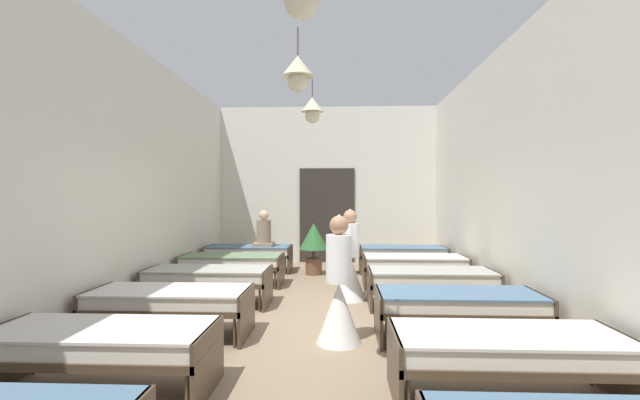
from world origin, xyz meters
name	(u,v)px	position (x,y,z in m)	size (l,w,h in m)	color
ground_plane	(316,324)	(0.00, 0.00, -0.05)	(6.13, 11.18, 0.10)	#8C755B
room_shell	(320,177)	(0.00, 1.20, 2.00)	(5.93, 10.78, 3.98)	silver
bed_left_row_1	(102,343)	(-1.71, -2.29, 0.44)	(1.90, 0.84, 0.57)	#473828
bed_right_row_1	(508,349)	(1.71, -2.29, 0.44)	(1.90, 0.84, 0.57)	#473828
bed_left_row_2	(170,300)	(-1.71, -0.76, 0.44)	(1.90, 0.84, 0.57)	#473828
bed_right_row_2	(458,303)	(1.71, -0.76, 0.44)	(1.90, 0.84, 0.57)	#473828
bed_left_row_3	(208,277)	(-1.71, 0.76, 0.44)	(1.90, 0.84, 0.57)	#473828
bed_right_row_3	(431,279)	(1.71, 0.76, 0.44)	(1.90, 0.84, 0.57)	#473828
bed_left_row_4	(232,262)	(-1.71, 2.29, 0.44)	(1.90, 0.84, 0.57)	#473828
bed_right_row_4	(414,263)	(1.71, 2.29, 0.44)	(1.90, 0.84, 0.57)	#473828
bed_left_row_5	(249,252)	(-1.71, 3.82, 0.44)	(1.90, 0.84, 0.57)	#473828
bed_right_row_5	(402,253)	(1.71, 3.82, 0.44)	(1.90, 0.84, 0.57)	#473828
nurse_near_aisle	(350,267)	(0.50, 1.22, 0.53)	(0.52, 0.52, 1.49)	white
nurse_mid_aisle	(339,297)	(0.32, -0.91, 0.53)	(0.52, 0.52, 1.49)	white
patient_seated_primary	(264,233)	(-1.36, 3.75, 0.87)	(0.44, 0.44, 0.80)	gray
potted_plant	(314,241)	(-0.23, 3.48, 0.72)	(0.62, 0.62, 1.11)	brown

